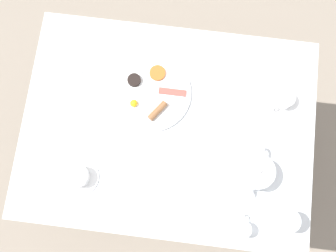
{
  "coord_description": "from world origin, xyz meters",
  "views": [
    {
      "loc": [
        -0.31,
        -0.04,
        2.22
      ],
      "look_at": [
        0.0,
        0.0,
        0.77
      ],
      "focal_mm": 42.0,
      "sensor_mm": 36.0,
      "label": 1
    }
  ],
  "objects_px": {
    "water_glass_tall": "(284,220)",
    "knife_by_plate": "(79,54)",
    "teacup_with_saucer_right": "(283,99)",
    "napkin_folded": "(231,83)",
    "teapot_near": "(256,172)",
    "fork_by_plate": "(194,152)",
    "teacup_with_saucer_left": "(78,176)",
    "breakfast_plate": "(151,93)",
    "creamer_jug": "(242,229)"
  },
  "relations": [
    {
      "from": "water_glass_tall",
      "to": "knife_by_plate",
      "type": "relative_size",
      "value": 0.63
    },
    {
      "from": "teacup_with_saucer_right",
      "to": "napkin_folded",
      "type": "xyz_separation_m",
      "value": [
        0.05,
        0.2,
        -0.02
      ]
    },
    {
      "from": "teapot_near",
      "to": "fork_by_plate",
      "type": "xyz_separation_m",
      "value": [
        0.05,
        0.23,
        -0.05
      ]
    },
    {
      "from": "napkin_folded",
      "to": "water_glass_tall",
      "type": "bearing_deg",
      "value": -156.39
    },
    {
      "from": "teacup_with_saucer_left",
      "to": "napkin_folded",
      "type": "height_order",
      "value": "teacup_with_saucer_left"
    },
    {
      "from": "knife_by_plate",
      "to": "napkin_folded",
      "type": "bearing_deg",
      "value": -94.07
    },
    {
      "from": "water_glass_tall",
      "to": "breakfast_plate",
      "type": "bearing_deg",
      "value": 51.48
    },
    {
      "from": "knife_by_plate",
      "to": "fork_by_plate",
      "type": "bearing_deg",
      "value": -123.9
    },
    {
      "from": "teapot_near",
      "to": "knife_by_plate",
      "type": "height_order",
      "value": "teapot_near"
    },
    {
      "from": "knife_by_plate",
      "to": "teacup_with_saucer_right",
      "type": "bearing_deg",
      "value": -96.46
    },
    {
      "from": "breakfast_plate",
      "to": "water_glass_tall",
      "type": "distance_m",
      "value": 0.67
    },
    {
      "from": "teapot_near",
      "to": "knife_by_plate",
      "type": "distance_m",
      "value": 0.82
    },
    {
      "from": "teapot_near",
      "to": "knife_by_plate",
      "type": "xyz_separation_m",
      "value": [
        0.38,
        0.72,
        -0.05
      ]
    },
    {
      "from": "water_glass_tall",
      "to": "creamer_jug",
      "type": "xyz_separation_m",
      "value": [
        -0.05,
        0.13,
        -0.03
      ]
    },
    {
      "from": "teacup_with_saucer_left",
      "to": "creamer_jug",
      "type": "distance_m",
      "value": 0.62
    },
    {
      "from": "teacup_with_saucer_left",
      "to": "water_glass_tall",
      "type": "height_order",
      "value": "water_glass_tall"
    },
    {
      "from": "teapot_near",
      "to": "creamer_jug",
      "type": "distance_m",
      "value": 0.21
    },
    {
      "from": "creamer_jug",
      "to": "napkin_folded",
      "type": "height_order",
      "value": "creamer_jug"
    },
    {
      "from": "fork_by_plate",
      "to": "teapot_near",
      "type": "bearing_deg",
      "value": -102.39
    },
    {
      "from": "breakfast_plate",
      "to": "water_glass_tall",
      "type": "relative_size",
      "value": 2.31
    },
    {
      "from": "fork_by_plate",
      "to": "teacup_with_saucer_left",
      "type": "bearing_deg",
      "value": 109.21
    },
    {
      "from": "water_glass_tall",
      "to": "napkin_folded",
      "type": "relative_size",
      "value": 0.74
    },
    {
      "from": "breakfast_plate",
      "to": "water_glass_tall",
      "type": "bearing_deg",
      "value": -128.52
    },
    {
      "from": "breakfast_plate",
      "to": "creamer_jug",
      "type": "bearing_deg",
      "value": -140.02
    },
    {
      "from": "napkin_folded",
      "to": "teacup_with_saucer_right",
      "type": "bearing_deg",
      "value": -103.69
    },
    {
      "from": "teacup_with_saucer_right",
      "to": "water_glass_tall",
      "type": "distance_m",
      "value": 0.45
    },
    {
      "from": "napkin_folded",
      "to": "fork_by_plate",
      "type": "distance_m",
      "value": 0.31
    },
    {
      "from": "teapot_near",
      "to": "creamer_jug",
      "type": "relative_size",
      "value": 2.52
    },
    {
      "from": "breakfast_plate",
      "to": "napkin_folded",
      "type": "distance_m",
      "value": 0.32
    },
    {
      "from": "teapot_near",
      "to": "napkin_folded",
      "type": "xyz_separation_m",
      "value": [
        0.34,
        0.11,
        -0.04
      ]
    },
    {
      "from": "breakfast_plate",
      "to": "teacup_with_saucer_left",
      "type": "xyz_separation_m",
      "value": [
        -0.35,
        0.22,
        0.02
      ]
    },
    {
      "from": "teacup_with_saucer_right",
      "to": "fork_by_plate",
      "type": "relative_size",
      "value": 0.84
    },
    {
      "from": "water_glass_tall",
      "to": "napkin_folded",
      "type": "bearing_deg",
      "value": 23.61
    },
    {
      "from": "fork_by_plate",
      "to": "knife_by_plate",
      "type": "relative_size",
      "value": 0.79
    },
    {
      "from": "breakfast_plate",
      "to": "knife_by_plate",
      "type": "relative_size",
      "value": 1.45
    },
    {
      "from": "napkin_folded",
      "to": "fork_by_plate",
      "type": "bearing_deg",
      "value": 158.22
    },
    {
      "from": "knife_by_plate",
      "to": "teacup_with_saucer_left",
      "type": "bearing_deg",
      "value": -169.69
    },
    {
      "from": "fork_by_plate",
      "to": "water_glass_tall",
      "type": "bearing_deg",
      "value": -121.91
    },
    {
      "from": "teacup_with_saucer_right",
      "to": "knife_by_plate",
      "type": "height_order",
      "value": "teacup_with_saucer_right"
    },
    {
      "from": "teacup_with_saucer_right",
      "to": "fork_by_plate",
      "type": "distance_m",
      "value": 0.4
    },
    {
      "from": "teapot_near",
      "to": "water_glass_tall",
      "type": "distance_m",
      "value": 0.19
    },
    {
      "from": "teacup_with_saucer_right",
      "to": "water_glass_tall",
      "type": "xyz_separation_m",
      "value": [
        -0.45,
        -0.02,
        0.04
      ]
    },
    {
      "from": "water_glass_tall",
      "to": "fork_by_plate",
      "type": "distance_m",
      "value": 0.4
    },
    {
      "from": "teacup_with_saucer_left",
      "to": "teacup_with_saucer_right",
      "type": "bearing_deg",
      "value": -61.97
    },
    {
      "from": "teapot_near",
      "to": "teacup_with_saucer_right",
      "type": "relative_size",
      "value": 1.46
    },
    {
      "from": "creamer_jug",
      "to": "fork_by_plate",
      "type": "xyz_separation_m",
      "value": [
        0.25,
        0.2,
        -0.03
      ]
    },
    {
      "from": "teapot_near",
      "to": "fork_by_plate",
      "type": "relative_size",
      "value": 1.22
    },
    {
      "from": "water_glass_tall",
      "to": "knife_by_plate",
      "type": "xyz_separation_m",
      "value": [
        0.54,
        0.83,
        -0.07
      ]
    },
    {
      "from": "teacup_with_saucer_left",
      "to": "fork_by_plate",
      "type": "height_order",
      "value": "teacup_with_saucer_left"
    },
    {
      "from": "breakfast_plate",
      "to": "teapot_near",
      "type": "distance_m",
      "value": 0.49
    }
  ]
}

